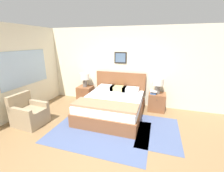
{
  "coord_description": "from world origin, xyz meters",
  "views": [
    {
      "loc": [
        1.02,
        -2.31,
        2.13
      ],
      "look_at": [
        -0.15,
        1.45,
        0.96
      ],
      "focal_mm": 24.0,
      "sensor_mm": 36.0,
      "label": 1
    }
  ],
  "objects_px": {
    "bed": "(112,105)",
    "nightstand_by_door": "(157,102)",
    "armchair": "(29,114)",
    "nightstand_near_window": "(85,94)",
    "table_lamp_by_door": "(158,83)",
    "table_lamp_near_window": "(85,77)"
  },
  "relations": [
    {
      "from": "bed",
      "to": "nightstand_by_door",
      "type": "bearing_deg",
      "value": 29.91
    },
    {
      "from": "bed",
      "to": "armchair",
      "type": "relative_size",
      "value": 2.39
    },
    {
      "from": "nightstand_near_window",
      "to": "bed",
      "type": "bearing_deg",
      "value": -29.91
    },
    {
      "from": "table_lamp_by_door",
      "to": "bed",
      "type": "bearing_deg",
      "value": -150.32
    },
    {
      "from": "nightstand_near_window",
      "to": "table_lamp_by_door",
      "type": "xyz_separation_m",
      "value": [
        2.51,
        -0.01,
        0.62
      ]
    },
    {
      "from": "nightstand_near_window",
      "to": "nightstand_by_door",
      "type": "distance_m",
      "value": 2.51
    },
    {
      "from": "bed",
      "to": "nightstand_near_window",
      "type": "distance_m",
      "value": 1.45
    },
    {
      "from": "bed",
      "to": "nightstand_by_door",
      "type": "height_order",
      "value": "bed"
    },
    {
      "from": "nightstand_near_window",
      "to": "table_lamp_by_door",
      "type": "relative_size",
      "value": 1.12
    },
    {
      "from": "armchair",
      "to": "nightstand_by_door",
      "type": "bearing_deg",
      "value": 123.56
    },
    {
      "from": "bed",
      "to": "table_lamp_near_window",
      "type": "xyz_separation_m",
      "value": [
        -1.25,
        0.71,
        0.6
      ]
    },
    {
      "from": "nightstand_by_door",
      "to": "table_lamp_by_door",
      "type": "bearing_deg",
      "value": -122.52
    },
    {
      "from": "bed",
      "to": "nightstand_near_window",
      "type": "bearing_deg",
      "value": 150.09
    },
    {
      "from": "nightstand_near_window",
      "to": "nightstand_by_door",
      "type": "bearing_deg",
      "value": 0.0
    },
    {
      "from": "armchair",
      "to": "nightstand_by_door",
      "type": "relative_size",
      "value": 1.46
    },
    {
      "from": "table_lamp_near_window",
      "to": "bed",
      "type": "bearing_deg",
      "value": -29.68
    },
    {
      "from": "bed",
      "to": "nightstand_near_window",
      "type": "xyz_separation_m",
      "value": [
        -1.26,
        0.72,
        -0.03
      ]
    },
    {
      "from": "nightstand_by_door",
      "to": "table_lamp_near_window",
      "type": "relative_size",
      "value": 1.12
    },
    {
      "from": "table_lamp_near_window",
      "to": "table_lamp_by_door",
      "type": "height_order",
      "value": "same"
    },
    {
      "from": "nightstand_near_window",
      "to": "table_lamp_near_window",
      "type": "height_order",
      "value": "table_lamp_near_window"
    },
    {
      "from": "armchair",
      "to": "nightstand_near_window",
      "type": "xyz_separation_m",
      "value": [
        0.7,
        1.89,
        -0.0
      ]
    },
    {
      "from": "bed",
      "to": "table_lamp_near_window",
      "type": "height_order",
      "value": "bed"
    }
  ]
}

